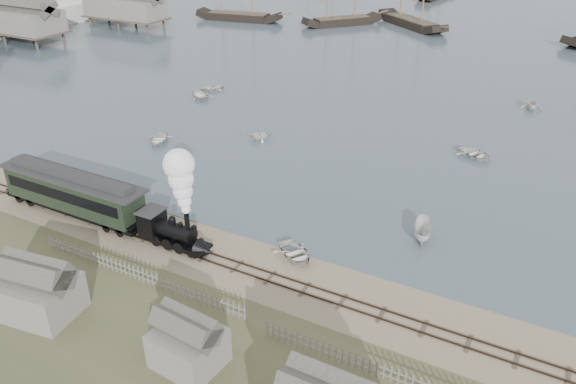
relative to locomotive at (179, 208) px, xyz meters
The scene contains 18 objects.
ground 7.65m from the locomotive, 17.76° to the left, with size 600.00×600.00×0.00m, color tan.
rail_track 7.37m from the locomotive, ahead, with size 120.00×1.80×0.16m.
picket_fence_west 6.38m from the locomotive, 92.93° to the right, with size 19.00×0.10×1.20m, color slate, non-canonical shape.
picket_fence_east 19.93m from the locomotive, 16.35° to the right, with size 15.00×0.10×1.20m, color slate, non-canonical shape.
shed_left 12.28m from the locomotive, 108.85° to the right, with size 5.00×4.00×4.10m, color slate, non-canonical shape.
shed_mid 13.55m from the locomotive, 50.50° to the right, with size 4.00×3.50×3.60m, color slate, non-canonical shape.
western_wharf 81.42m from the locomotive, 148.95° to the left, with size 36.00×56.00×8.00m, color slate, non-canonical shape.
locomotive is the anchor object (origin of this frame).
passenger_coach 12.20m from the locomotive, behind, with size 15.54×3.00×3.77m.
beached_dinghy 9.97m from the locomotive, 20.68° to the left, with size 4.12×2.94×0.85m, color silver.
steamship 97.70m from the locomotive, 147.90° to the left, with size 52.86×8.81×11.56m, color silver, non-canonical shape.
rowboat_0 23.62m from the locomotive, 134.67° to the left, with size 3.97×2.84×0.82m, color silver.
rowboat_1 24.01m from the locomotive, 105.35° to the left, with size 2.75×2.37×1.45m, color silver.
rowboat_2 20.32m from the locomotive, 32.91° to the left, with size 3.65×1.37×1.41m, color silver.
rowboat_3 34.74m from the locomotive, 60.04° to the left, with size 4.29×3.06×0.89m, color silver.
rowboat_6 39.31m from the locomotive, 124.19° to the left, with size 4.12×2.94×0.85m, color silver.
rowboat_7 53.87m from the locomotive, 67.50° to the left, with size 3.41×2.94×1.79m, color silver.
rowboat_8 42.43m from the locomotive, 122.02° to the left, with size 3.54×2.53×0.73m, color silver.
Camera 1 is at (19.72, -31.94, 26.01)m, focal length 35.00 mm.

